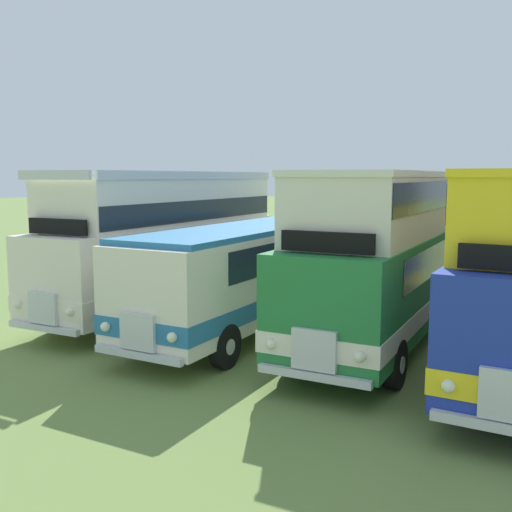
% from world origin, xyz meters
% --- Properties ---
extents(ground_plane, '(200.00, 200.00, 0.00)m').
position_xyz_m(ground_plane, '(0.00, 0.00, 0.00)').
color(ground_plane, olive).
extents(bus_first_in_row, '(2.99, 10.77, 4.52)m').
position_xyz_m(bus_first_in_row, '(-7.40, 0.42, 2.36)').
color(bus_first_in_row, silver).
rests_on(bus_first_in_row, ground).
extents(bus_second_in_row, '(2.75, 10.63, 2.99)m').
position_xyz_m(bus_second_in_row, '(-3.70, -0.26, 1.75)').
color(bus_second_in_row, silver).
rests_on(bus_second_in_row, ground).
extents(bus_third_in_row, '(2.91, 10.55, 4.49)m').
position_xyz_m(bus_third_in_row, '(-0.00, 0.37, 2.47)').
color(bus_third_in_row, '#237538').
rests_on(bus_third_in_row, ground).
extents(rope_fence_line, '(20.87, 0.08, 1.05)m').
position_xyz_m(rope_fence_line, '(0.00, 11.41, 0.65)').
color(rope_fence_line, '#8C704C').
rests_on(rope_fence_line, ground).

